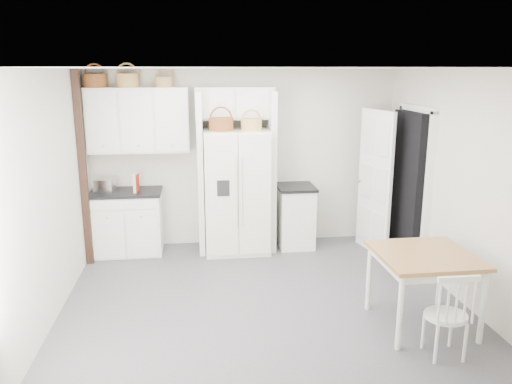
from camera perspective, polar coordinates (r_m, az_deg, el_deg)
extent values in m
plane|color=#444448|center=(5.96, 0.66, -11.90)|extent=(4.50, 4.50, 0.00)
plane|color=white|center=(5.37, 0.74, 13.97)|extent=(4.50, 4.50, 0.00)
plane|color=beige|center=(7.47, -1.37, 3.88)|extent=(4.50, 0.00, 4.50)
plane|color=beige|center=(5.68, -22.40, -0.32)|extent=(0.00, 4.00, 4.00)
plane|color=beige|center=(6.23, 21.66, 0.92)|extent=(0.00, 4.00, 4.00)
cube|color=silver|center=(7.18, -2.25, 0.10)|extent=(0.92, 0.74, 1.77)
cube|color=silver|center=(7.41, -14.42, -3.49)|extent=(0.95, 0.60, 0.88)
cube|color=silver|center=(7.49, 4.50, -2.88)|extent=(0.50, 0.60, 0.89)
cube|color=brown|center=(5.47, 18.47, -10.53)|extent=(0.96, 0.96, 0.79)
cube|color=silver|center=(5.00, 20.88, -13.07)|extent=(0.40, 0.36, 0.80)
cube|color=black|center=(7.29, -14.63, -0.03)|extent=(0.99, 0.64, 0.04)
cube|color=black|center=(7.37, 4.56, 0.57)|extent=(0.54, 0.64, 0.04)
cube|color=silver|center=(7.25, -16.91, 0.67)|extent=(0.30, 0.22, 0.19)
cube|color=maroon|center=(7.16, -13.51, 1.00)|extent=(0.07, 0.17, 0.25)
cube|color=beige|center=(7.16, -13.54, 1.04)|extent=(0.07, 0.18, 0.26)
cylinder|color=#5B3314|center=(7.28, -17.91, 12.00)|extent=(0.31, 0.31, 0.18)
cylinder|color=olive|center=(7.21, -14.49, 12.24)|extent=(0.32, 0.32, 0.19)
cylinder|color=olive|center=(7.17, -10.48, 12.26)|extent=(0.25, 0.25, 0.14)
cylinder|color=#5B3314|center=(6.90, -4.02, 7.74)|extent=(0.33, 0.33, 0.18)
cylinder|color=olive|center=(6.93, -0.53, 7.71)|extent=(0.29, 0.29, 0.15)
cube|color=silver|center=(7.23, -13.30, 7.99)|extent=(1.40, 0.34, 0.90)
cube|color=silver|center=(7.19, -2.48, 10.11)|extent=(1.12, 0.34, 0.45)
cube|color=silver|center=(7.17, -6.38, 2.16)|extent=(0.08, 0.60, 2.30)
cube|color=silver|center=(7.25, 1.71, 2.37)|extent=(0.08, 0.60, 2.30)
cube|color=black|center=(6.95, -19.18, 2.38)|extent=(0.09, 0.09, 2.60)
cube|color=black|center=(7.12, 17.05, 0.53)|extent=(0.18, 0.85, 2.05)
cube|color=white|center=(7.29, 13.41, 1.06)|extent=(0.21, 0.79, 2.05)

